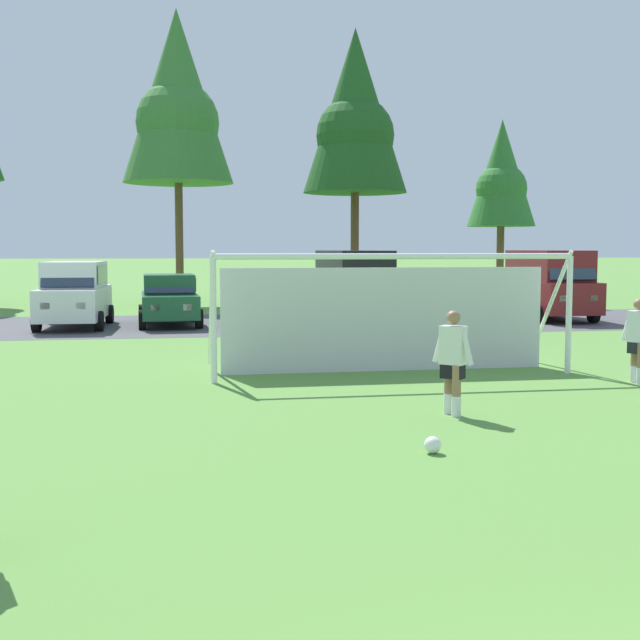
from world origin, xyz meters
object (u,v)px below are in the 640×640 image
at_px(parked_car_slot_left, 169,299).
at_px(parked_car_slot_center, 355,285).
at_px(player_defender_far, 453,363).
at_px(parked_car_slot_right, 550,283).
at_px(soccer_ball, 433,445).
at_px(parked_car_slot_center_right, 443,295).
at_px(soccer_goal, 388,311).
at_px(player_winger_right, 638,341).
at_px(parked_car_slot_far_left, 75,294).
at_px(parked_car_slot_center_left, 278,297).

height_order(parked_car_slot_left, parked_car_slot_center, parked_car_slot_center).
bearing_deg(player_defender_far, parked_car_slot_right, 60.93).
distance_m(soccer_ball, parked_car_slot_right, 21.19).
distance_m(parked_car_slot_left, parked_car_slot_center_right, 10.03).
height_order(soccer_goal, player_winger_right, soccer_goal).
xyz_separation_m(soccer_ball, player_defender_far, (1.02, 2.31, 0.71)).
distance_m(soccer_ball, player_defender_far, 2.62).
xyz_separation_m(soccer_ball, soccer_goal, (1.10, 6.84, 1.18)).
height_order(parked_car_slot_far_left, parked_car_slot_center, parked_car_slot_center).
height_order(soccer_ball, parked_car_slot_center_right, parked_car_slot_center_right).
relative_size(soccer_ball, parked_car_slot_center, 0.04).
bearing_deg(player_defender_far, parked_car_slot_far_left, 115.83).
distance_m(parked_car_slot_far_left, parked_car_slot_right, 16.75).
height_order(soccer_goal, parked_car_slot_center_left, soccer_goal).
xyz_separation_m(soccer_goal, parked_car_slot_right, (8.97, 11.76, 0.05)).
xyz_separation_m(player_defender_far, parked_car_slot_center, (1.63, 15.57, 0.52)).
bearing_deg(parked_car_slot_center_right, parked_car_slot_far_left, -173.87).
bearing_deg(player_winger_right, soccer_goal, 154.12).
relative_size(soccer_ball, parked_car_slot_center_right, 0.05).
distance_m(player_winger_right, parked_car_slot_center_right, 14.91).
xyz_separation_m(player_winger_right, parked_car_slot_far_left, (-12.19, 13.49, 0.29)).
bearing_deg(parked_car_slot_far_left, soccer_goal, -55.60).
height_order(player_defender_far, player_winger_right, same).
distance_m(player_winger_right, parked_car_slot_right, 14.64).
distance_m(soccer_ball, parked_car_slot_center, 18.12).
xyz_separation_m(player_defender_far, parked_car_slot_far_left, (-7.69, 15.87, 0.29)).
height_order(player_defender_far, parked_car_slot_left, parked_car_slot_left).
bearing_deg(soccer_ball, parked_car_slot_right, 61.56).
bearing_deg(soccer_ball, soccer_goal, 80.86).
bearing_deg(soccer_goal, parked_car_slot_far_left, 124.40).
bearing_deg(parked_car_slot_center_left, parked_car_slot_center, -28.90).
bearing_deg(parked_car_slot_right, parked_car_slot_left, -179.17).
bearing_deg(parked_car_slot_far_left, player_defender_far, -64.17).
distance_m(parked_car_slot_center_left, parked_car_slot_center, 2.86).
relative_size(player_winger_right, parked_car_slot_far_left, 0.35).
height_order(player_defender_far, parked_car_slot_far_left, parked_car_slot_far_left).
bearing_deg(parked_car_slot_center_right, parked_car_slot_center, -155.26).
xyz_separation_m(soccer_goal, player_defender_far, (-0.08, -4.53, -0.47)).
height_order(player_winger_right, parked_car_slot_far_left, parked_car_slot_far_left).
bearing_deg(parked_car_slot_center, soccer_ball, -98.43).
bearing_deg(soccer_goal, parked_car_slot_center, 82.01).
relative_size(player_winger_right, parked_car_slot_left, 0.38).
height_order(parked_car_slot_center, parked_car_slot_right, same).
xyz_separation_m(soccer_ball, player_winger_right, (5.52, 4.69, 0.71)).
relative_size(parked_car_slot_center, parked_car_slot_center_right, 1.16).
relative_size(parked_car_slot_left, parked_car_slot_center_left, 1.02).
relative_size(soccer_ball, player_defender_far, 0.13).
distance_m(parked_car_slot_far_left, parked_car_slot_center, 9.33).
bearing_deg(player_defender_far, parked_car_slot_center_left, 92.84).
bearing_deg(soccer_goal, parked_car_slot_center_right, 67.63).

